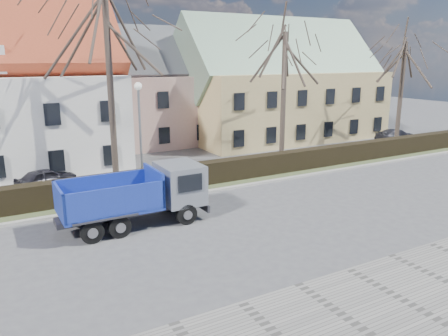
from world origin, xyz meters
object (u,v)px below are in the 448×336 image
streetlight (141,137)px  cart_frame (94,207)px  parked_car_a (46,178)px  dump_truck (129,198)px  parked_car_b (397,136)px

streetlight → cart_frame: size_ratio=9.09×
parked_car_a → streetlight: bearing=-140.1°
dump_truck → streetlight: bearing=65.2°
streetlight → cart_frame: streetlight is taller
parked_car_a → parked_car_b: (29.05, -0.28, 0.00)m
cart_frame → parked_car_b: bearing=10.6°
cart_frame → parked_car_a: size_ratio=0.19×
cart_frame → parked_car_a: 5.64m
dump_truck → streetlight: size_ratio=1.10×
dump_truck → cart_frame: dump_truck is taller
parked_car_b → streetlight: bearing=104.9°
streetlight → cart_frame: (-3.37, -2.60, -2.74)m
cart_frame → parked_car_a: parked_car_a is taller
streetlight → parked_car_b: streetlight is taller
parked_car_b → parked_car_a: bearing=98.3°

